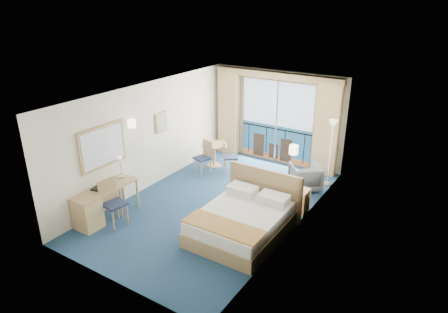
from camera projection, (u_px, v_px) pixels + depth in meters
floor at (216, 204)px, 9.53m from camera, size 6.50×6.50×0.00m
room_walls at (215, 134)px, 8.86m from camera, size 4.04×6.54×2.72m
balcony_door at (276, 124)px, 11.61m from camera, size 2.36×0.03×2.52m
curtain_left at (229, 113)px, 12.22m from camera, size 0.65×0.22×2.55m
curtain_right at (327, 130)px, 10.67m from camera, size 0.65×0.22×2.55m
pelmet at (277, 75)px, 10.98m from camera, size 3.80×0.25×0.18m
mirror at (103, 147)px, 8.75m from camera, size 0.05×1.25×0.95m
wall_print at (161, 122)px, 10.25m from camera, size 0.04×0.42×0.52m
sconce_left at (132, 123)px, 9.32m from camera, size 0.18×0.18×0.18m
sconce_right at (294, 150)px, 7.75m from camera, size 0.18×0.18×0.18m
bed at (243, 221)px, 8.24m from camera, size 1.77×2.10×1.11m
nightstand at (298, 200)px, 9.15m from camera, size 0.42×0.40×0.55m
phone at (299, 188)px, 9.04m from camera, size 0.20×0.16×0.08m
armchair at (305, 177)px, 10.18m from camera, size 1.02×1.02×0.67m
floor_lamp at (332, 136)px, 10.02m from camera, size 0.24×0.24×1.77m
desk at (91, 209)px, 8.52m from camera, size 0.53×1.54×0.72m
desk_chair at (112, 199)px, 8.55m from camera, size 0.51×0.50×1.02m
folder at (101, 189)px, 8.66m from camera, size 0.40×0.34×0.03m
desk_lamp at (120, 163)px, 9.07m from camera, size 0.13×0.13×0.50m
round_table at (214, 150)px, 11.48m from camera, size 0.74×0.74×0.66m
table_chair_a at (228, 155)px, 11.13m from camera, size 0.54×0.54×0.89m
table_chair_b at (205, 155)px, 11.06m from camera, size 0.50×0.51×0.93m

